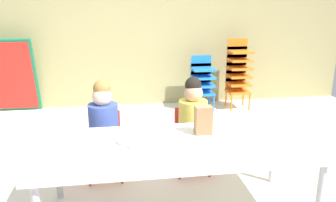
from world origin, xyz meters
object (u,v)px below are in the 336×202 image
Objects in this scene: kid_chair_blue_stack at (202,79)px; paper_bag_brown at (203,120)px; donut_powdered_loose at (123,141)px; kid_chair_orange_stack at (238,70)px; paper_plate_center_table at (172,134)px; craft_table at (178,149)px; paper_plate_near_edge at (134,147)px; seated_child_near_camera at (104,121)px; seated_child_middle_seat at (193,117)px; folded_activity_table at (4,77)px; donut_powdered_on_plate at (134,144)px.

paper_bag_brown is at bearing -103.86° from kid_chair_blue_stack.
kid_chair_blue_stack is at bearing 63.95° from donut_powdered_loose.
paper_plate_center_table is (-1.38, -2.37, 0.01)m from kid_chair_orange_stack.
donut_powdered_loose is at bearing 168.24° from craft_table.
kid_chair_blue_stack is 4.44× the size of paper_plate_near_edge.
kid_chair_orange_stack is at bearing 59.77° from paper_plate_center_table.
kid_chair_orange_stack is at bearing 44.90° from seated_child_near_camera.
paper_plate_center_table is at bearing 33.87° from paper_plate_near_edge.
folded_activity_table is at bearing 136.72° from seated_child_middle_seat.
craft_table is 11.14× the size of paper_plate_near_edge.
paper_plate_near_edge is at bearing -58.71° from folded_activity_table.
donut_powdered_on_plate is (-0.55, -0.18, -0.09)m from paper_bag_brown.
paper_plate_center_table is at bearing -109.35° from kid_chair_blue_stack.
folded_activity_table is (-1.47, 2.14, -0.02)m from seated_child_near_camera.
seated_child_near_camera is at bearing 130.40° from craft_table.
paper_plate_near_edge is (-1.14, -2.57, 0.13)m from kid_chair_blue_stack.
paper_bag_brown is (-1.14, -2.39, 0.11)m from kid_chair_orange_stack.
paper_plate_near_edge is 0.02m from donut_powdered_on_plate.
craft_table is 2.19× the size of seated_child_near_camera.
paper_plate_near_edge is 0.12m from donut_powdered_loose.
paper_bag_brown is 1.22× the size of paper_plate_near_edge.
paper_plate_center_table is 0.37m from donut_powdered_on_plate.
donut_powdered_loose is (-0.07, 0.10, -0.01)m from donut_powdered_on_plate.
paper_bag_brown reaches higher than paper_plate_center_table.
paper_bag_brown is at bearing 36.29° from craft_table.
seated_child_middle_seat is (0.25, 0.65, 0.01)m from craft_table.
craft_table is 11.14× the size of paper_plate_center_table.
seated_child_middle_seat is 4.17× the size of paper_bag_brown.
donut_powdered_on_plate is at bearing -161.68° from paper_bag_brown.
donut_powdered_on_plate is 0.99× the size of donut_powdered_loose.
donut_powdered_on_plate is (-0.57, -0.66, 0.05)m from seated_child_middle_seat.
paper_plate_near_edge is (-0.55, -0.18, -0.11)m from paper_bag_brown.
paper_plate_center_table is 1.82× the size of donut_powdered_on_plate.
paper_bag_brown is at bearing 7.74° from donut_powdered_loose.
paper_bag_brown reaches higher than donut_powdered_loose.
donut_powdered_loose is (1.63, -2.71, 0.06)m from folded_activity_table.
paper_plate_near_edge is at bearing -146.13° from paper_plate_center_table.
seated_child_near_camera reaches higher than craft_table.
seated_child_near_camera is (-0.55, 0.65, 0.01)m from craft_table.
donut_powdered_on_plate is at bearing -52.51° from donut_powdered_loose.
seated_child_near_camera is 0.80m from seated_child_middle_seat.
kid_chair_blue_stack is 2.76m from donut_powdered_loose.
kid_chair_orange_stack is (0.55, 0.00, 0.12)m from kid_chair_blue_stack.
craft_table is 0.32m from paper_plate_near_edge.
craft_table is at bearing -85.53° from paper_plate_center_table.
paper_bag_brown is at bearing -5.65° from paper_plate_center_table.
seated_child_near_camera is 1.00× the size of seated_child_middle_seat.
kid_chair_orange_stack is 10.54× the size of donut_powdered_on_plate.
paper_plate_near_edge and paper_plate_center_table have the same top height.
seated_child_near_camera is 4.17× the size of paper_bag_brown.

